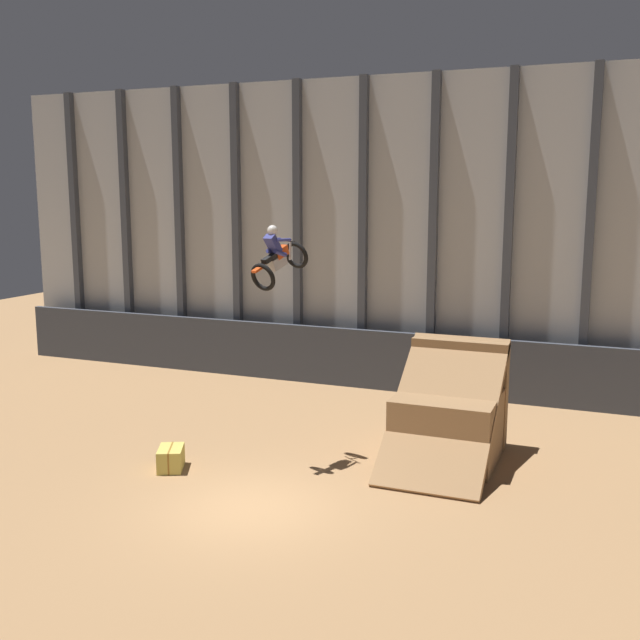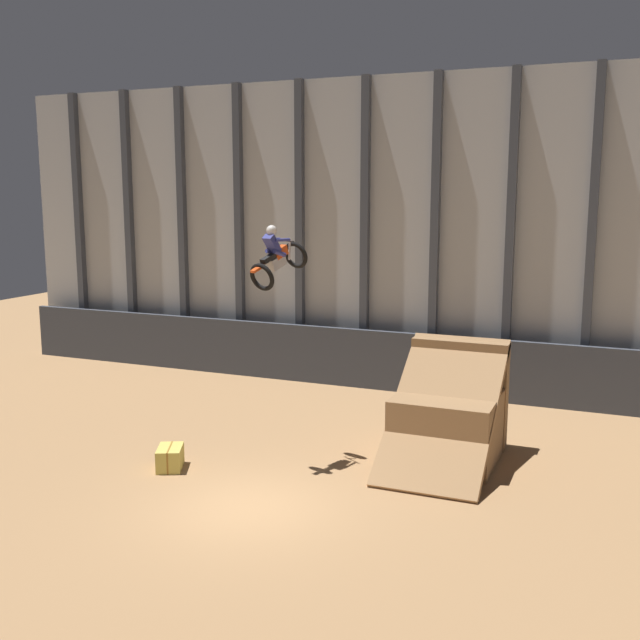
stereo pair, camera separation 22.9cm
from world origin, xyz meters
name	(u,v)px [view 2 (the right image)]	position (x,y,z in m)	size (l,w,h in m)	color
ground_plane	(248,507)	(0.00, 0.00, 0.00)	(60.00, 60.00, 0.00)	#9E754C
arena_back_wall	(400,235)	(0.00, 11.56, 5.45)	(32.00, 0.40, 10.90)	#ADB2B7
lower_barrier	(392,361)	(0.00, 10.74, 1.06)	(31.36, 0.20, 2.11)	#383D47
dirt_ramp	(450,417)	(3.39, 4.98, 1.08)	(2.62, 4.24, 3.11)	#966F48
rider_bike_solo	(277,258)	(-0.65, 2.95, 5.31)	(1.11, 1.90, 1.65)	black
hay_bale_trackside	(170,458)	(-2.94, 1.36, 0.28)	(0.93, 1.07, 0.57)	#CCB751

